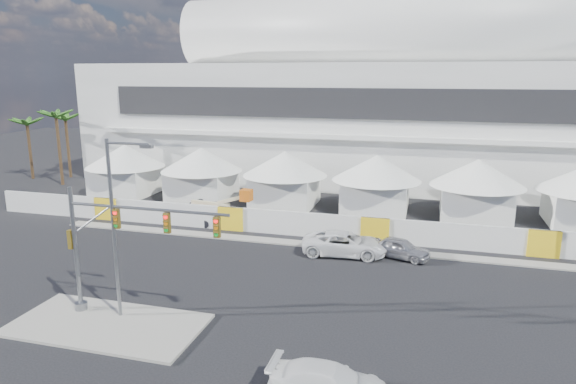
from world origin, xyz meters
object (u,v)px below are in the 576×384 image
(pickup_curb, at_px, (345,244))
(streetlight_median, at_px, (117,218))
(sedan_silver, at_px, (400,248))
(lot_car_c, at_px, (217,211))
(pickup_near, at_px, (330,383))
(boom_lift, at_px, (206,214))
(traffic_mast, at_px, (108,246))

(pickup_curb, relative_size, streetlight_median, 0.64)
(sedan_silver, xyz_separation_m, lot_car_c, (-16.66, 5.99, -0.01))
(pickup_near, bearing_deg, lot_car_c, 32.60)
(sedan_silver, height_order, boom_lift, boom_lift)
(pickup_curb, xyz_separation_m, lot_car_c, (-12.74, 6.42, -0.13))
(boom_lift, bearing_deg, streetlight_median, -73.59)
(sedan_silver, distance_m, traffic_mast, 19.99)
(traffic_mast, relative_size, streetlight_median, 0.97)
(lot_car_c, bearing_deg, traffic_mast, -162.09)
(traffic_mast, bearing_deg, streetlight_median, -2.86)
(sedan_silver, bearing_deg, pickup_near, -168.48)
(pickup_near, xyz_separation_m, streetlight_median, (-12.02, 3.99, 4.93))
(sedan_silver, xyz_separation_m, streetlight_median, (-13.73, -13.46, 4.92))
(lot_car_c, xyz_separation_m, boom_lift, (-0.17, -2.00, 0.21))
(pickup_near, bearing_deg, boom_lift, 35.27)
(pickup_near, distance_m, streetlight_median, 13.59)
(sedan_silver, xyz_separation_m, traffic_mast, (-14.44, -13.43, 3.30))
(lot_car_c, relative_size, streetlight_median, 0.52)
(lot_car_c, bearing_deg, pickup_near, -136.10)
(streetlight_median, bearing_deg, pickup_curb, 53.04)
(sedan_silver, bearing_deg, traffic_mast, 150.04)
(sedan_silver, bearing_deg, pickup_curb, 113.37)
(pickup_curb, bearing_deg, boom_lift, 66.86)
(lot_car_c, bearing_deg, streetlight_median, -160.06)
(lot_car_c, xyz_separation_m, traffic_mast, (2.22, -19.42, 3.31))
(pickup_curb, height_order, boom_lift, boom_lift)
(pickup_near, relative_size, traffic_mast, 0.54)
(sedan_silver, height_order, streetlight_median, streetlight_median)
(streetlight_median, relative_size, boom_lift, 1.39)
(sedan_silver, relative_size, lot_car_c, 0.86)
(sedan_silver, height_order, pickup_near, sedan_silver)
(traffic_mast, bearing_deg, lot_car_c, 96.52)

